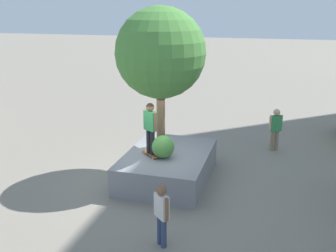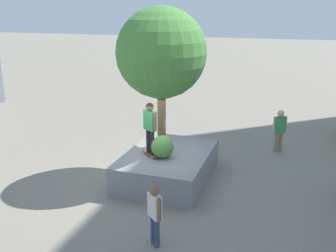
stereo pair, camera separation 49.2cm
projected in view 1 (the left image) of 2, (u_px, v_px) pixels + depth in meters
The scene contains 8 objects.
ground_plane at pixel (154, 180), 12.43m from camera, with size 120.00×120.00×0.00m, color gray.
planter_ledge at pixel (168, 166), 12.46m from camera, with size 3.60×2.58×0.89m, color gray.
plaza_tree at pixel (161, 53), 11.97m from camera, with size 2.86×2.86×4.53m.
boxwood_shrub at pixel (163, 147), 11.85m from camera, with size 0.71×0.71×0.71m, color #4C8C3D.
skateboard at pixel (151, 154), 12.06m from camera, with size 0.68×0.75×0.07m.
skateboarder at pixel (150, 125), 11.78m from camera, with size 0.38×0.49×1.63m.
passerby_with_bag at pixel (275, 127), 14.77m from camera, with size 0.40×0.49×1.66m.
pedestrian_crossing at pixel (162, 211), 8.79m from camera, with size 0.41×0.43×1.55m.
Camera 1 is at (10.79, 3.55, 5.37)m, focal length 41.16 mm.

